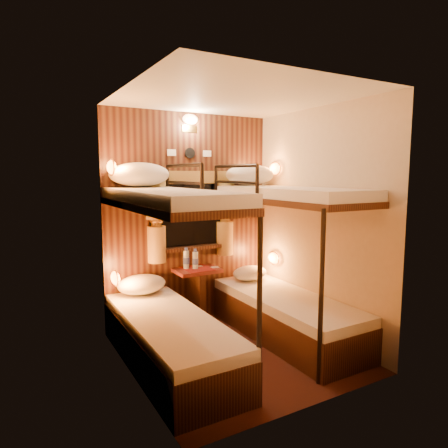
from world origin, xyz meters
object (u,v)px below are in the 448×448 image
bottle_right (195,260)px  bottle_left (186,260)px  bunk_right (285,285)px  table (197,289)px  bunk_left (169,305)px

bottle_right → bottle_left: bearing=146.5°
bunk_right → table: (-0.65, 0.78, -0.14)m
bottle_left → bottle_right: bottle_left is taller
bottle_left → bunk_right: bearing=-47.9°
bunk_left → bottle_left: bearing=57.2°
bunk_left → bunk_right: size_ratio=1.00×
bunk_left → bottle_left: bunk_left is taller
bunk_left → bottle_left: 1.02m
table → bottle_left: size_ratio=2.67×
table → bottle_left: (-0.11, 0.06, 0.34)m
bunk_right → bottle_left: 1.14m
bunk_right → bottle_left: (-0.76, 0.84, 0.20)m
bunk_right → table: bearing=129.7°
bunk_left → bottle_right: size_ratio=8.24×
bunk_left → bottle_right: (0.63, 0.78, 0.19)m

